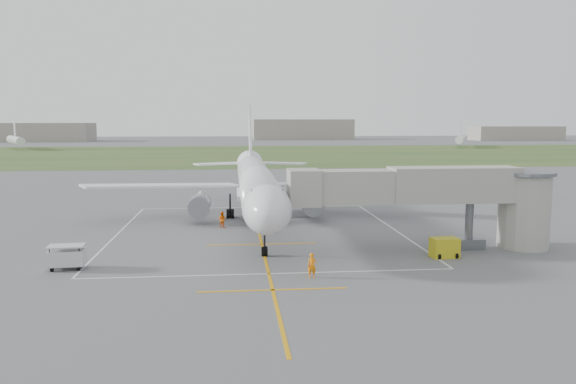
{
  "coord_description": "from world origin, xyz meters",
  "views": [
    {
      "loc": [
        -2.54,
        -60.02,
        11.16
      ],
      "look_at": [
        3.0,
        -4.0,
        4.0
      ],
      "focal_mm": 35.0,
      "sensor_mm": 36.0,
      "label": 1
    }
  ],
  "objects": [
    {
      "name": "apron_markings",
      "position": [
        0.0,
        -5.82,
        0.01
      ],
      "size": [
        28.2,
        60.0,
        0.01
      ],
      "color": "orange",
      "rests_on": "ground"
    },
    {
      "name": "distant_aircraft",
      "position": [
        3.13,
        171.66,
        3.59
      ],
      "size": [
        199.01,
        30.59,
        8.85
      ],
      "color": "white",
      "rests_on": "ground"
    },
    {
      "name": "gpu_unit",
      "position": [
        14.71,
        -16.39,
        0.8
      ],
      "size": [
        2.28,
        1.71,
        1.63
      ],
      "rotation": [
        0.0,
        0.0,
        0.09
      ],
      "color": "gold",
      "rests_on": "ground"
    },
    {
      "name": "baggage_cart",
      "position": [
        -15.13,
        -17.17,
        0.94
      ],
      "size": [
        2.74,
        1.75,
        1.84
      ],
      "rotation": [
        0.0,
        0.0,
        0.06
      ],
      "color": "silver",
      "rests_on": "ground"
    },
    {
      "name": "jet_bridge",
      "position": [
        15.72,
        -13.5,
        4.74
      ],
      "size": [
        23.4,
        5.0,
        7.2
      ],
      "color": "gray",
      "rests_on": "ground"
    },
    {
      "name": "airliner",
      "position": [
        -0.0,
        0.75,
        4.39
      ],
      "size": [
        38.93,
        46.75,
        13.52
      ],
      "color": "white",
      "rests_on": "ground"
    },
    {
      "name": "grass_strip",
      "position": [
        0.0,
        130.0,
        0.01
      ],
      "size": [
        700.0,
        120.0,
        0.02
      ],
      "primitive_type": "cube",
      "color": "#2F4F22",
      "rests_on": "ground"
    },
    {
      "name": "ramp_worker_wing",
      "position": [
        -3.73,
        -1.62,
        0.86
      ],
      "size": [
        1.04,
        0.96,
        1.71
      ],
      "primitive_type": "imported",
      "rotation": [
        0.0,
        0.0,
        2.66
      ],
      "color": "#F76207",
      "rests_on": "ground"
    },
    {
      "name": "ground",
      "position": [
        0.0,
        0.0,
        0.0
      ],
      "size": [
        700.0,
        700.0,
        0.0
      ],
      "primitive_type": "plane",
      "color": "#5E5E61",
      "rests_on": "ground"
    },
    {
      "name": "distant_hangars",
      "position": [
        -16.15,
        265.19,
        5.17
      ],
      "size": [
        345.0,
        49.0,
        12.0
      ],
      "color": "gray",
      "rests_on": "ground"
    },
    {
      "name": "ramp_worker_nose",
      "position": [
        3.01,
        -21.34,
        0.89
      ],
      "size": [
        0.66,
        0.45,
        1.77
      ],
      "primitive_type": "imported",
      "rotation": [
        0.0,
        0.0,
        -0.04
      ],
      "color": "orange",
      "rests_on": "ground"
    }
  ]
}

